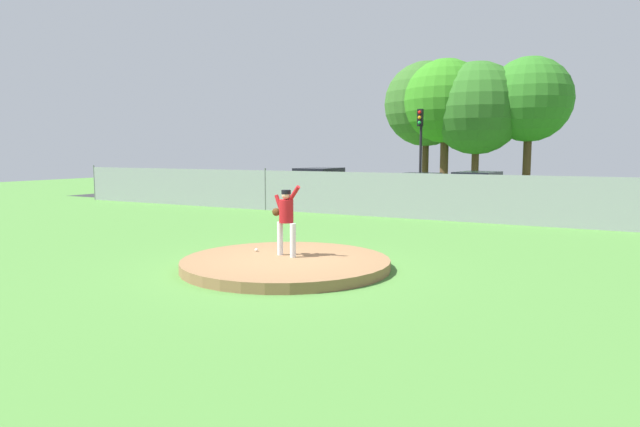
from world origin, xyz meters
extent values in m
plane|color=#4C8438|center=(0.00, 6.00, 0.00)|extent=(80.00, 80.00, 0.00)
cube|color=#2B2B2D|center=(0.00, 14.50, 0.00)|extent=(44.00, 7.00, 0.01)
cylinder|color=olive|center=(0.00, 0.00, 0.11)|extent=(4.57, 4.57, 0.22)
cylinder|color=silver|center=(-0.34, 0.31, 0.60)|extent=(0.13, 0.13, 0.76)
cylinder|color=silver|center=(0.06, 0.20, 0.60)|extent=(0.13, 0.13, 0.76)
cylinder|color=maroon|center=(-0.14, 0.25, 1.23)|extent=(0.32, 0.32, 0.52)
cylinder|color=maroon|center=(0.04, 0.25, 1.60)|extent=(0.42, 0.19, 0.45)
cylinder|color=maroon|center=(-0.32, 0.25, 1.36)|extent=(0.29, 0.16, 0.46)
ellipsoid|color=#4C2D14|center=(-0.44, 0.30, 1.19)|extent=(0.20, 0.12, 0.18)
sphere|color=tan|center=(-0.14, 0.25, 1.59)|extent=(0.20, 0.20, 0.20)
cylinder|color=black|center=(-0.14, 0.25, 1.66)|extent=(0.21, 0.21, 0.09)
sphere|color=white|center=(-1.08, 0.41, 0.26)|extent=(0.07, 0.07, 0.07)
cube|color=gray|center=(0.00, 10.00, 0.87)|extent=(36.63, 0.03, 1.74)
cylinder|color=slate|center=(-18.32, 10.00, 0.92)|extent=(0.07, 0.07, 1.84)
cylinder|color=slate|center=(-7.33, 10.00, 0.92)|extent=(0.07, 0.07, 1.84)
cube|color=slate|center=(-7.05, 14.45, 0.68)|extent=(1.92, 4.54, 0.71)
cube|color=black|center=(-7.05, 14.45, 1.39)|extent=(1.75, 2.51, 0.72)
cylinder|color=black|center=(-7.06, 15.86, 0.32)|extent=(1.94, 0.66, 0.64)
cylinder|color=black|center=(-7.04, 13.05, 0.32)|extent=(1.94, 0.66, 0.64)
cube|color=#146066|center=(0.86, 14.44, 0.67)|extent=(2.03, 4.39, 0.70)
cube|color=black|center=(0.86, 14.44, 1.36)|extent=(1.76, 2.46, 0.66)
cylinder|color=black|center=(0.96, 15.76, 0.32)|extent=(1.83, 0.77, 0.64)
cylinder|color=black|center=(0.77, 13.12, 0.32)|extent=(1.83, 0.77, 0.64)
cube|color=#B7BABF|center=(-1.70, 14.06, 0.64)|extent=(2.04, 4.77, 0.65)
cube|color=black|center=(-1.70, 14.06, 1.28)|extent=(1.77, 2.66, 0.62)
cylinder|color=black|center=(-1.79, 15.50, 0.32)|extent=(1.85, 0.75, 0.64)
cylinder|color=black|center=(-1.61, 12.61, 0.32)|extent=(1.85, 0.75, 0.64)
cone|color=orange|center=(-10.39, 16.93, 0.28)|extent=(0.32, 0.32, 0.55)
cube|color=black|center=(-10.39, 16.93, 0.02)|extent=(0.40, 0.40, 0.03)
cylinder|color=black|center=(-3.07, 18.46, 2.40)|extent=(0.14, 0.14, 4.80)
cube|color=black|center=(-3.07, 18.28, 4.35)|extent=(0.28, 0.24, 0.90)
sphere|color=red|center=(-3.07, 18.16, 4.62)|extent=(0.18, 0.18, 0.18)
sphere|color=orange|center=(-3.07, 18.16, 4.35)|extent=(0.18, 0.18, 0.18)
sphere|color=green|center=(-3.07, 18.16, 4.08)|extent=(0.18, 0.18, 0.18)
cylinder|color=#4C331E|center=(-4.87, 24.94, 1.87)|extent=(0.42, 0.42, 3.73)
sphere|color=#346524|center=(-4.87, 24.94, 5.64)|extent=(5.44, 5.44, 5.44)
cylinder|color=#4C331E|center=(-3.21, 23.49, 1.93)|extent=(0.50, 0.50, 3.86)
sphere|color=#32821D|center=(-3.21, 23.49, 5.64)|extent=(5.07, 5.07, 5.07)
cylinder|color=#4C331E|center=(-1.35, 23.58, 1.61)|extent=(0.43, 0.43, 3.22)
sphere|color=#2E6921|center=(-1.35, 23.58, 5.14)|extent=(5.49, 5.49, 5.49)
cylinder|color=#4C331E|center=(1.51, 24.21, 1.93)|extent=(0.46, 0.46, 3.86)
sphere|color=#2E7120|center=(1.51, 24.21, 5.58)|extent=(4.90, 4.90, 4.90)
camera|label=1|loc=(6.33, -10.08, 2.54)|focal=30.93mm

